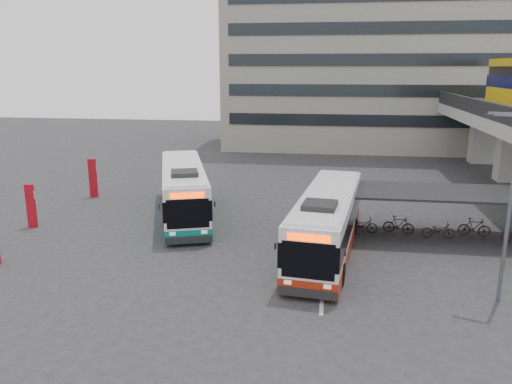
# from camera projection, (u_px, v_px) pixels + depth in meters

# --- Properties ---
(ground) EXTENTS (120.00, 120.00, 0.00)m
(ground) POSITION_uv_depth(u_px,v_px,m) (274.00, 248.00, 25.27)
(ground) COLOR #28282B
(ground) RESTS_ON ground
(bike_shelter) EXTENTS (10.00, 4.00, 2.54)m
(bike_shelter) POSITION_uv_depth(u_px,v_px,m) (439.00, 210.00, 26.57)
(bike_shelter) COLOR #595B60
(bike_shelter) RESTS_ON ground
(office_block) EXTENTS (30.00, 15.00, 25.00)m
(office_block) POSITION_uv_depth(u_px,v_px,m) (364.00, 34.00, 55.91)
(office_block) COLOR gray
(office_block) RESTS_ON ground
(road_markings) EXTENTS (0.15, 7.60, 0.01)m
(road_markings) POSITION_uv_depth(u_px,v_px,m) (323.00, 274.00, 22.04)
(road_markings) COLOR beige
(road_markings) RESTS_ON ground
(bus_main) EXTENTS (3.74, 11.33, 3.29)m
(bus_main) POSITION_uv_depth(u_px,v_px,m) (327.00, 223.00, 24.28)
(bus_main) COLOR white
(bus_main) RESTS_ON ground
(bus_teal) EXTENTS (5.99, 11.62, 3.38)m
(bus_teal) POSITION_uv_depth(u_px,v_px,m) (184.00, 191.00, 30.47)
(bus_teal) COLOR white
(bus_teal) RESTS_ON ground
(pedestrian) EXTENTS (0.41, 0.60, 1.59)m
(pedestrian) POSITION_uv_depth(u_px,v_px,m) (179.00, 205.00, 30.22)
(pedestrian) COLOR black
(pedestrian) RESTS_ON ground
(lamp_post) EXTENTS (1.25, 0.56, 7.34)m
(lamp_post) POSITION_uv_depth(u_px,v_px,m) (508.00, 198.00, 18.54)
(lamp_post) COLOR #595B60
(lamp_post) RESTS_ON ground
(sign_totem_mid) EXTENTS (0.55, 0.20, 2.52)m
(sign_totem_mid) POSITION_uv_depth(u_px,v_px,m) (31.00, 205.00, 28.23)
(sign_totem_mid) COLOR #A30A16
(sign_totem_mid) RESTS_ON ground
(sign_totem_north) EXTENTS (0.57, 0.33, 2.72)m
(sign_totem_north) POSITION_uv_depth(u_px,v_px,m) (93.00, 177.00, 34.86)
(sign_totem_north) COLOR #A30A16
(sign_totem_north) RESTS_ON ground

